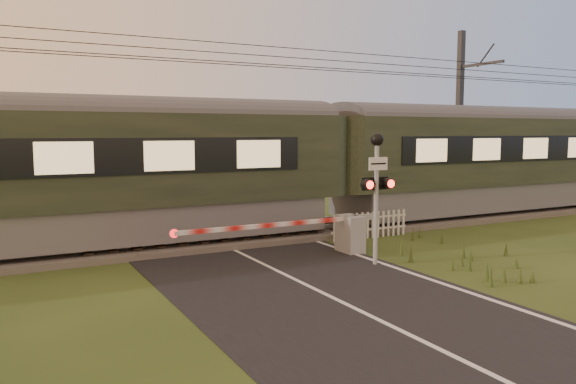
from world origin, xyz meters
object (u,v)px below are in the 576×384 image
crossing_signal (377,175)px  catenary_mast (460,117)px  picket_fence (370,225)px  boom_gate (342,233)px  train (327,163)px

crossing_signal → catenary_mast: bearing=35.8°
picket_fence → catenary_mast: (7.86, 4.13, 3.61)m
boom_gate → crossing_signal: (-0.01, -1.55, 1.73)m
crossing_signal → picket_fence: bearing=55.9°
train → catenary_mast: catenary_mast is taller
train → crossing_signal: train is taller
train → boom_gate: size_ratio=7.15×
picket_fence → catenary_mast: size_ratio=0.37×
boom_gate → crossing_signal: bearing=-90.3°
train → boom_gate: train is taller
train → catenary_mast: 8.77m
train → crossing_signal: size_ratio=13.04×
train → picket_fence: (0.45, -1.89, -1.90)m
catenary_mast → boom_gate: bearing=-150.5°
boom_gate → picket_fence: boom_gate is taller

